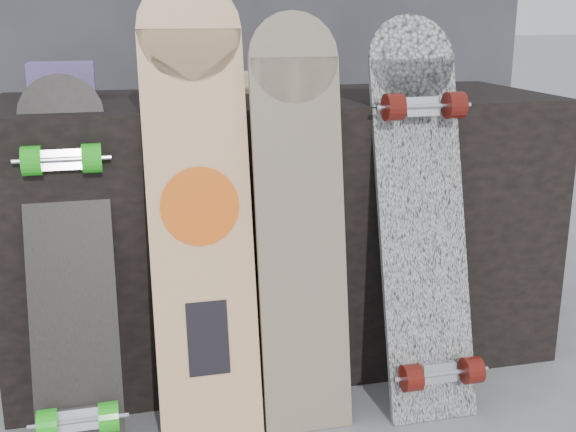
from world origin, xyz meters
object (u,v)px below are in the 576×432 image
object	(u,v)px
longboard_celtic	(300,212)
longboard_cascadia	(423,211)
longboard_geisha	(199,199)
skateboard_dark	(70,263)
vendor_table	(280,227)

from	to	relation	value
longboard_celtic	longboard_cascadia	bearing A→B (deg)	0.59
longboard_geisha	skateboard_dark	bearing A→B (deg)	-178.56
skateboard_dark	vendor_table	bearing A→B (deg)	30.71
longboard_geisha	longboard_celtic	world-z (taller)	longboard_geisha
longboard_cascadia	vendor_table	bearing A→B (deg)	127.94
vendor_table	longboard_geisha	distance (m)	0.49
vendor_table	longboard_celtic	distance (m)	0.41
longboard_geisha	skateboard_dark	size ratio (longest dim) A/B	1.26
longboard_celtic	skateboard_dark	bearing A→B (deg)	177.31
vendor_table	longboard_cascadia	distance (m)	0.50
longboard_geisha	skateboard_dark	distance (m)	0.34
longboard_cascadia	skateboard_dark	xyz separation A→B (m)	(-0.90, 0.02, -0.07)
longboard_geisha	skateboard_dark	world-z (taller)	longboard_geisha
longboard_celtic	skateboard_dark	world-z (taller)	longboard_celtic
longboard_geisha	longboard_cascadia	size ratio (longest dim) A/B	1.09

